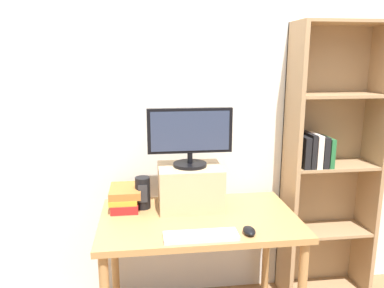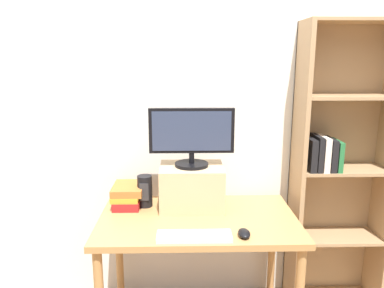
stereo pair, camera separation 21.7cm
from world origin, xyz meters
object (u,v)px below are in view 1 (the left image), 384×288
at_px(desk, 199,231).
at_px(bookshelf_unit, 328,163).
at_px(computer_mouse, 249,231).
at_px(desk_speaker, 143,193).
at_px(keyboard, 201,236).
at_px(book_stack, 125,197).
at_px(computer_monitor, 190,136).
at_px(riser_box, 190,186).

bearing_deg(desk, bookshelf_unit, 18.20).
distance_m(bookshelf_unit, computer_mouse, 0.93).
height_order(bookshelf_unit, desk_speaker, bookshelf_unit).
xyz_separation_m(keyboard, book_stack, (-0.41, 0.46, 0.06)).
bearing_deg(computer_monitor, book_stack, 175.61).
height_order(desk, riser_box, riser_box).
bearing_deg(bookshelf_unit, desk, -161.80).
bearing_deg(desk, desk_speaker, 151.59).
bearing_deg(keyboard, computer_monitor, 90.47).
xyz_separation_m(bookshelf_unit, computer_monitor, (-0.98, -0.15, 0.25)).
height_order(computer_mouse, book_stack, book_stack).
relative_size(desk, keyboard, 2.98).
distance_m(desk, desk_speaker, 0.42).
distance_m(desk, riser_box, 0.28).
distance_m(bookshelf_unit, desk_speaker, 1.28).
bearing_deg(riser_box, computer_monitor, -90.00).
distance_m(desk, book_stack, 0.51).
xyz_separation_m(computer_mouse, desk_speaker, (-0.56, 0.43, 0.08)).
xyz_separation_m(riser_box, computer_monitor, (-0.00, -0.00, 0.32)).
bearing_deg(book_stack, computer_monitor, -4.39).
xyz_separation_m(computer_mouse, book_stack, (-0.67, 0.45, 0.05)).
xyz_separation_m(desk, riser_box, (-0.03, 0.16, 0.23)).
bearing_deg(bookshelf_unit, riser_box, -171.49).
bearing_deg(book_stack, desk_speaker, -8.55).
bearing_deg(bookshelf_unit, computer_mouse, -141.46).
distance_m(desk, computer_mouse, 0.36).
xyz_separation_m(bookshelf_unit, computer_mouse, (-0.71, -0.57, -0.19)).
height_order(bookshelf_unit, keyboard, bookshelf_unit).
relative_size(computer_mouse, desk_speaker, 0.52).
bearing_deg(desk_speaker, computer_monitor, -2.80).
relative_size(computer_monitor, desk_speaker, 2.59).
relative_size(riser_box, desk_speaker, 1.96).
relative_size(keyboard, book_stack, 1.49).
bearing_deg(computer_monitor, desk, -78.43).
bearing_deg(bookshelf_unit, computer_monitor, -171.41).
xyz_separation_m(bookshelf_unit, keyboard, (-0.97, -0.58, -0.19)).
bearing_deg(book_stack, keyboard, -48.62).
bearing_deg(keyboard, desk_speaker, 123.61).
xyz_separation_m(desk, computer_mouse, (0.23, -0.26, 0.11)).
height_order(bookshelf_unit, riser_box, bookshelf_unit).
bearing_deg(desk_speaker, bookshelf_unit, 5.99).
height_order(desk, book_stack, book_stack).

